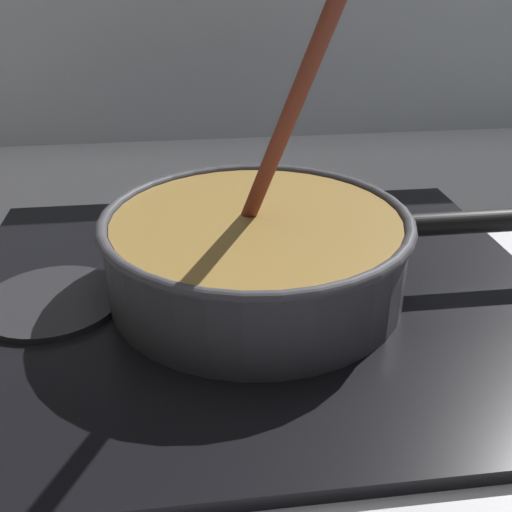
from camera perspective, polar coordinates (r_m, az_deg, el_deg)
The scene contains 4 objects.
hob_plate at distance 0.58m, azimuth -0.00°, elevation -3.82°, with size 0.56×0.48×0.01m, color black.
burner_ring at distance 0.57m, azimuth -0.00°, elevation -2.97°, with size 0.19×0.19×0.01m, color #592D0C.
spare_burner at distance 0.58m, azimuth -18.82°, elevation -4.09°, with size 0.13×0.13×0.01m, color #262628.
cooking_pan at distance 0.55m, azimuth 0.19°, elevation 0.51°, with size 0.45×0.28×0.32m.
Camera 1 is at (0.07, -0.26, 0.30)m, focal length 42.14 mm.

